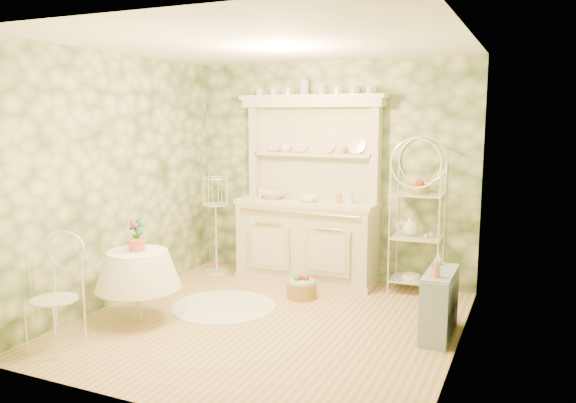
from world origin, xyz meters
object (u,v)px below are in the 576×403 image
at_px(round_table, 139,290).
at_px(kitchen_dresser, 307,189).
at_px(bakers_rack, 417,221).
at_px(side_shelf, 439,306).
at_px(cafe_chair, 54,296).
at_px(birdcage_stand, 216,222).
at_px(floor_basket, 302,290).

bearing_deg(round_table, kitchen_dresser, 63.28).
distance_m(kitchen_dresser, bakers_rack, 1.37).
height_order(side_shelf, cafe_chair, cafe_chair).
distance_m(side_shelf, cafe_chair, 3.47).
bearing_deg(round_table, cafe_chair, -104.67).
relative_size(kitchen_dresser, birdcage_stand, 1.69).
xyz_separation_m(side_shelf, floor_basket, (-1.59, 0.49, -0.19)).
relative_size(side_shelf, birdcage_stand, 0.50).
bearing_deg(cafe_chair, side_shelf, 12.00).
bearing_deg(kitchen_dresser, floor_basket, -72.36).
bearing_deg(round_table, floor_basket, 47.42).
distance_m(bakers_rack, side_shelf, 1.42).
bearing_deg(cafe_chair, kitchen_dresser, 49.58).
bearing_deg(birdcage_stand, bakers_rack, 5.77).
xyz_separation_m(bakers_rack, cafe_chair, (-2.56, -2.91, -0.37)).
bearing_deg(round_table, birdcage_stand, 96.16).
bearing_deg(kitchen_dresser, bakers_rack, 2.99).
relative_size(bakers_rack, cafe_chair, 1.77).
xyz_separation_m(kitchen_dresser, side_shelf, (1.80, -1.15, -0.86)).
distance_m(round_table, floor_basket, 1.81).
relative_size(bakers_rack, round_table, 2.65).
bearing_deg(floor_basket, bakers_rack, 33.22).
bearing_deg(side_shelf, kitchen_dresser, 139.78).
bearing_deg(floor_basket, kitchen_dresser, 107.64).
height_order(kitchen_dresser, birdcage_stand, kitchen_dresser).
relative_size(round_table, birdcage_stand, 0.47).
relative_size(side_shelf, cafe_chair, 0.70).
height_order(round_table, cafe_chair, cafe_chair).
distance_m(side_shelf, birdcage_stand, 3.17).
distance_m(kitchen_dresser, cafe_chair, 3.16).
bearing_deg(cafe_chair, round_table, 58.22).
bearing_deg(round_table, bakers_rack, 41.33).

